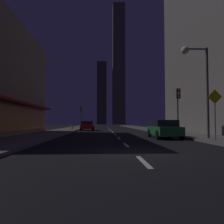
{
  "coord_description": "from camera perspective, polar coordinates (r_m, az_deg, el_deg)",
  "views": [
    {
      "loc": [
        -1.34,
        -8.98,
        1.28
      ],
      "look_at": [
        0.0,
        20.52,
        2.67
      ],
      "focal_mm": 34.75,
      "sensor_mm": 36.0,
      "label": 1
    }
  ],
  "objects": [
    {
      "name": "fire_hydrant_far_left",
      "position": [
        33.37,
        -10.48,
        -4.07
      ],
      "size": [
        0.42,
        0.3,
        0.65
      ],
      "color": "gold",
      "rests_on": "sidewalk_left"
    },
    {
      "name": "lane_marking_center",
      "position": [
        27.84,
        0.16,
        -5.32
      ],
      "size": [
        0.16,
        43.8,
        0.01
      ],
      "color": "silver",
      "rests_on": "ground"
    },
    {
      "name": "car_parked_far",
      "position": [
        33.35,
        -6.5,
        -3.61
      ],
      "size": [
        1.98,
        4.24,
        1.45
      ],
      "color": "#B21919",
      "rests_on": "ground"
    },
    {
      "name": "skyscraper_distant_mid",
      "position": [
        128.55,
        1.78,
        12.48
      ],
      "size": [
        6.98,
        7.31,
        69.88
      ],
      "primitive_type": "cube",
      "color": "brown",
      "rests_on": "ground"
    },
    {
      "name": "sidewalk_right",
      "position": [
        41.83,
        8.93,
        -4.32
      ],
      "size": [
        4.0,
        76.0,
        0.15
      ],
      "primitive_type": "cube",
      "color": "#605E59",
      "rests_on": "ground"
    },
    {
      "name": "street_lamp_right",
      "position": [
        16.93,
        21.22,
        10.42
      ],
      "size": [
        1.96,
        0.56,
        6.58
      ],
      "color": "#38383D",
      "rests_on": "sidewalk_right"
    },
    {
      "name": "traffic_light_near_right",
      "position": [
        20.4,
        17.02,
        2.8
      ],
      "size": [
        0.32,
        0.48,
        4.2
      ],
      "color": "#2D2D2D",
      "rests_on": "sidewalk_right"
    },
    {
      "name": "pedestrian_crossing_sign",
      "position": [
        14.75,
        25.46,
        0.43
      ],
      "size": [
        0.91,
        0.09,
        3.15
      ],
      "color": "slate",
      "rests_on": "sidewalk_right"
    },
    {
      "name": "car_parked_near",
      "position": [
        17.75,
        13.59,
        -4.36
      ],
      "size": [
        1.98,
        4.24,
        1.45
      ],
      "color": "#1E722D",
      "rests_on": "ground"
    },
    {
      "name": "skyscraper_distant_tall",
      "position": [
        126.73,
        -2.73,
        4.86
      ],
      "size": [
        5.43,
        8.86,
        35.88
      ],
      "primitive_type": "cube",
      "color": "#494536",
      "rests_on": "ground"
    },
    {
      "name": "traffic_light_far_left",
      "position": [
        43.05,
        -8.14,
        -0.12
      ],
      "size": [
        0.32,
        0.48,
        4.2
      ],
      "color": "#2D2D2D",
      "rests_on": "sidewalk_left"
    },
    {
      "name": "sidewalk_left",
      "position": [
        41.38,
        -10.49,
        -4.32
      ],
      "size": [
        4.0,
        76.0,
        0.15
      ],
      "primitive_type": "cube",
      "color": "#605E59",
      "rests_on": "ground"
    },
    {
      "name": "ground_plane",
      "position": [
        41.02,
        -0.73,
        -4.56
      ],
      "size": [
        78.0,
        136.0,
        0.1
      ],
      "primitive_type": "cube",
      "color": "black"
    }
  ]
}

